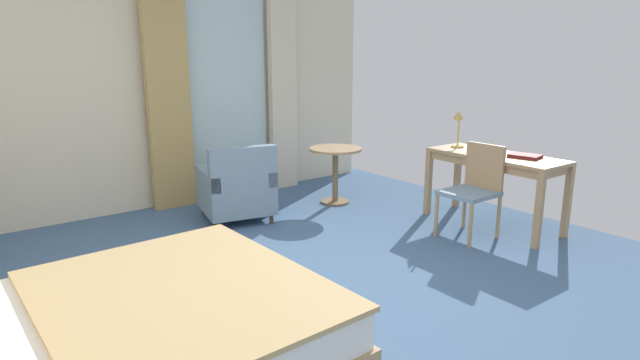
# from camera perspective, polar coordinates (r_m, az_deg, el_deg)

# --- Properties ---
(ground) EXTENTS (6.19, 6.57, 0.10)m
(ground) POSITION_cam_1_polar(r_m,az_deg,el_deg) (4.00, 0.05, -12.89)
(ground) COLOR #426084
(wall_back) EXTENTS (5.79, 0.12, 2.80)m
(wall_back) POSITION_cam_1_polar(r_m,az_deg,el_deg) (6.27, -17.38, 9.91)
(wall_back) COLOR beige
(wall_back) RESTS_ON ground
(balcony_glass_door) EXTENTS (1.12, 0.02, 2.46)m
(balcony_glass_door) POSITION_cam_1_polar(r_m,az_deg,el_deg) (6.52, -10.48, 8.94)
(balcony_glass_door) COLOR silver
(balcony_glass_door) RESTS_ON ground
(curtain_panel_left) EXTENTS (0.50, 0.10, 2.52)m
(curtain_panel_left) POSITION_cam_1_polar(r_m,az_deg,el_deg) (6.11, -16.63, 8.58)
(curtain_panel_left) COLOR tan
(curtain_panel_left) RESTS_ON ground
(curtain_panel_right) EXTENTS (0.39, 0.10, 2.52)m
(curtain_panel_right) POSITION_cam_1_polar(r_m,az_deg,el_deg) (6.83, -4.20, 9.58)
(curtain_panel_right) COLOR beige
(curtain_panel_right) RESTS_ON ground
(bed) EXTENTS (2.23, 1.77, 1.00)m
(bed) POSITION_cam_1_polar(r_m,az_deg,el_deg) (2.94, -22.94, -17.52)
(bed) COLOR tan
(bed) RESTS_ON ground
(writing_desk) EXTENTS (0.59, 1.40, 0.76)m
(writing_desk) POSITION_cam_1_polar(r_m,az_deg,el_deg) (5.56, 19.06, 1.80)
(writing_desk) COLOR tan
(writing_desk) RESTS_ON ground
(desk_chair) EXTENTS (0.48, 0.45, 0.91)m
(desk_chair) POSITION_cam_1_polar(r_m,az_deg,el_deg) (5.19, 16.97, -0.61)
(desk_chair) COLOR gray
(desk_chair) RESTS_ON ground
(desk_lamp) EXTENTS (0.29, 0.26, 0.42)m
(desk_lamp) POSITION_cam_1_polar(r_m,az_deg,el_deg) (5.95, 15.25, 6.23)
(desk_lamp) COLOR tan
(desk_lamp) RESTS_ON writing_desk
(closed_book) EXTENTS (0.26, 0.32, 0.03)m
(closed_book) POSITION_cam_1_polar(r_m,az_deg,el_deg) (5.45, 22.01, 2.51)
(closed_book) COLOR maroon
(closed_book) RESTS_ON writing_desk
(armchair_by_window) EXTENTS (0.85, 0.90, 0.85)m
(armchair_by_window) POSITION_cam_1_polar(r_m,az_deg,el_deg) (5.57, -9.31, -1.09)
(armchair_by_window) COLOR gray
(armchair_by_window) RESTS_ON ground
(round_cafe_table) EXTENTS (0.63, 0.63, 0.68)m
(round_cafe_table) POSITION_cam_1_polar(r_m,az_deg,el_deg) (6.13, 1.73, 1.96)
(round_cafe_table) COLOR tan
(round_cafe_table) RESTS_ON ground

